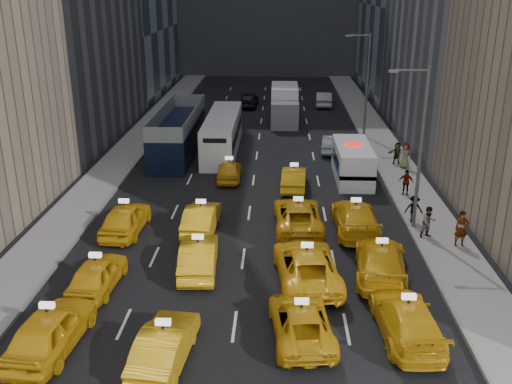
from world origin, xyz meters
TOP-DOWN VIEW (x-y plane):
  - ground at (0.00, 0.00)m, footprint 160.00×160.00m
  - sidewalk_west at (-10.50, 25.00)m, footprint 3.00×90.00m
  - sidewalk_east at (10.50, 25.00)m, footprint 3.00×90.00m
  - curb_west at (-9.05, 25.00)m, footprint 0.15×90.00m
  - curb_east at (9.05, 25.00)m, footprint 0.15×90.00m
  - streetlight_near at (9.18, 12.00)m, footprint 2.15×0.22m
  - streetlight_far at (9.18, 32.00)m, footprint 2.15×0.22m
  - taxi_4 at (-6.75, 0.25)m, footprint 2.42×5.08m
  - taxi_5 at (-2.33, -0.41)m, footprint 2.02×4.67m
  - taxi_6 at (2.65, 1.43)m, footprint 2.74×5.07m
  - taxi_7 at (6.74, 1.63)m, footprint 2.43×5.38m
  - taxi_8 at (-6.36, 4.77)m, footprint 2.01×4.41m
  - taxi_9 at (-2.05, 6.66)m, footprint 1.96×4.84m
  - taxi_10 at (3.04, 5.81)m, footprint 3.27×6.11m
  - taxi_11 at (6.52, 6.43)m, footprint 2.95×5.83m
  - taxi_12 at (-6.66, 10.93)m, footprint 2.13×4.89m
  - taxi_13 at (-2.51, 11.32)m, footprint 1.78×4.68m
  - taxi_14 at (2.83, 11.88)m, footprint 2.78×5.64m
  - taxi_15 at (5.97, 11.58)m, footprint 2.36×5.68m
  - taxi_16 at (-1.68, 19.98)m, footprint 1.71×4.07m
  - taxi_17 at (2.77, 18.39)m, footprint 1.81×4.54m
  - nypd_van at (6.89, 20.56)m, footprint 2.68×6.24m
  - double_decker at (-6.29, 26.51)m, footprint 2.93×12.30m
  - city_bus at (-2.81, 27.11)m, footprint 3.10×11.65m
  - box_truck at (2.29, 37.71)m, footprint 2.59×7.54m
  - misc_car_0 at (6.04, 27.31)m, footprint 1.98×4.33m
  - misc_car_1 at (-7.14, 38.52)m, footprint 2.94×5.51m
  - misc_car_2 at (2.05, 47.46)m, footprint 2.20×5.23m
  - misc_car_3 at (-1.57, 44.73)m, footprint 2.13×4.90m
  - misc_car_4 at (6.74, 45.42)m, footprint 2.01×4.91m
  - pedestrian_0 at (11.16, 9.62)m, footprint 0.72×0.50m
  - pedestrian_1 at (9.75, 10.63)m, footprint 0.94×0.70m
  - pedestrian_2 at (9.41, 12.63)m, footprint 1.06×0.50m
  - pedestrian_3 at (9.89, 17.16)m, footprint 1.06×0.70m
  - pedestrian_4 at (10.98, 22.80)m, footprint 1.06×0.81m
  - pedestrian_5 at (10.62, 23.81)m, footprint 1.54×0.51m

SIDE VIEW (x-z plane):
  - ground at x=0.00m, z-range 0.00..0.00m
  - sidewalk_west at x=-10.50m, z-range 0.00..0.15m
  - sidewalk_east at x=10.50m, z-range 0.00..0.15m
  - curb_west at x=-9.05m, z-range 0.00..0.18m
  - curb_east at x=9.05m, z-range 0.00..0.18m
  - taxi_6 at x=2.65m, z-range 0.00..1.35m
  - misc_car_0 at x=6.04m, z-range 0.00..1.38m
  - taxi_16 at x=-1.68m, z-range 0.00..1.38m
  - taxi_17 at x=2.77m, z-range 0.00..1.47m
  - taxi_8 at x=-6.36m, z-range 0.00..1.47m
  - misc_car_1 at x=-7.14m, z-range 0.00..1.47m
  - taxi_5 at x=-2.33m, z-range 0.00..1.50m
  - misc_car_2 at x=2.05m, z-range 0.00..1.51m
  - taxi_13 at x=-2.51m, z-range 0.00..1.52m
  - taxi_7 at x=6.74m, z-range 0.00..1.53m
  - taxi_14 at x=2.83m, z-range 0.00..1.54m
  - taxi_9 at x=-2.05m, z-range 0.00..1.56m
  - misc_car_4 at x=6.74m, z-range 0.00..1.58m
  - taxi_11 at x=6.52m, z-range 0.00..1.62m
  - taxi_10 at x=3.04m, z-range 0.00..1.63m
  - taxi_15 at x=5.97m, z-range 0.00..1.64m
  - taxi_12 at x=-6.66m, z-range 0.00..1.64m
  - misc_car_3 at x=-1.57m, z-range 0.00..1.64m
  - taxi_4 at x=-6.75m, z-range 0.00..1.68m
  - pedestrian_2 at x=9.41m, z-range 0.15..1.75m
  - pedestrian_5 at x=10.62m, z-range 0.15..1.79m
  - pedestrian_3 at x=9.89m, z-range 0.15..1.81m
  - pedestrian_1 at x=9.75m, z-range 0.15..1.88m
  - pedestrian_0 at x=11.16m, z-range 0.15..2.06m
  - pedestrian_4 at x=10.98m, z-range 0.15..2.07m
  - nypd_van at x=6.89m, z-range -0.12..2.51m
  - city_bus at x=-2.81m, z-range -0.02..2.96m
  - box_truck at x=2.29m, z-range -0.02..3.42m
  - double_decker at x=-6.29m, z-range -0.01..3.56m
  - streetlight_near at x=9.18m, z-range 0.42..9.42m
  - streetlight_far at x=9.18m, z-range 0.42..9.42m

